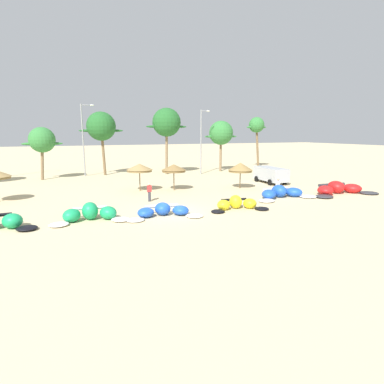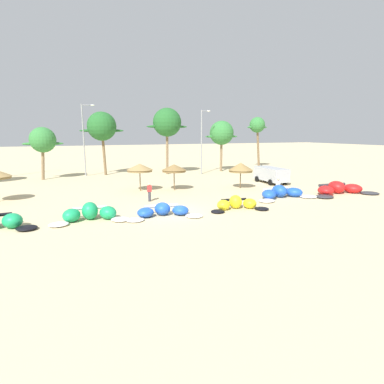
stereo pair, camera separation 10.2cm
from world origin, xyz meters
TOP-DOWN VIEW (x-y plane):
  - ground_plane at (0.00, 0.00)m, footprint 260.00×260.00m
  - kite_left at (-6.14, -0.09)m, footprint 5.42×2.66m
  - kite_left_of_center at (-1.18, -0.87)m, footprint 5.67×2.93m
  - kite_center at (4.76, -1.10)m, footprint 4.87×2.59m
  - kite_right_of_center at (10.78, 1.10)m, footprint 6.49×2.94m
  - kite_right at (17.21, 0.51)m, footprint 7.49×3.64m
  - beach_umbrella_middle at (-0.42, 9.48)m, footprint 2.64×2.64m
  - beach_umbrella_near_palms at (2.96, 8.59)m, footprint 2.53×2.53m
  - beach_umbrella_outermost at (9.89, 6.94)m, footprint 2.61×2.61m
  - parked_van at (15.11, 8.74)m, footprint 2.39×4.78m
  - person_near_kites at (-0.83, 4.23)m, footprint 0.36×0.24m
  - person_by_umbrellas at (11.16, 2.16)m, footprint 0.36×0.24m
  - palm_left at (-9.73, 21.88)m, footprint 4.75×3.16m
  - palm_left_of_gap at (-2.30, 23.57)m, footprint 5.94×3.96m
  - palm_center_left at (6.33, 21.08)m, footprint 5.98×3.98m
  - palm_center_right at (15.04, 21.26)m, footprint 5.45×3.63m
  - palm_right_of_gap at (22.87, 23.44)m, footprint 3.85×2.57m
  - lamppost_west_center at (-4.65, 23.44)m, footprint 1.78×0.24m
  - lamppost_east_center at (10.93, 19.29)m, footprint 1.44×0.24m

SIDE VIEW (x-z plane):
  - ground_plane at x=0.00m, z-range 0.00..0.00m
  - kite_left_of_center at x=-1.18m, z-range -0.10..0.81m
  - kite_center at x=4.76m, z-range -0.12..0.94m
  - kite_right_of_center at x=10.78m, z-range -0.13..1.01m
  - kite_left at x=-6.14m, z-range -0.14..1.07m
  - kite_right at x=17.21m, z-range -0.14..1.07m
  - person_near_kites at x=-0.83m, z-range 0.01..1.63m
  - person_by_umbrellas at x=11.16m, z-range 0.01..1.63m
  - parked_van at x=15.11m, z-range 0.17..2.01m
  - beach_umbrella_outermost at x=9.89m, z-range 0.88..3.64m
  - beach_umbrella_near_palms at x=2.96m, z-range 0.96..3.65m
  - beach_umbrella_middle at x=-0.42m, z-range 0.99..3.79m
  - palm_left at x=-9.73m, z-range 1.65..8.24m
  - lamppost_east_center at x=10.93m, z-range 0.50..9.52m
  - lamppost_west_center at x=-4.65m, z-range 0.54..10.19m
  - palm_center_right at x=15.04m, z-range 1.96..9.62m
  - palm_left_of_gap at x=-2.30m, z-range 2.33..11.06m
  - palm_right_of_gap at x=22.87m, z-range 2.74..11.18m
  - palm_center_left at x=6.33m, z-range 2.60..11.90m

